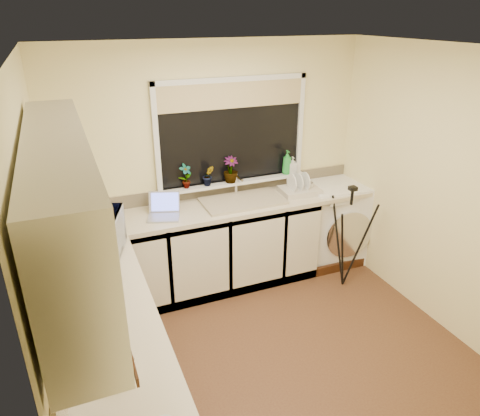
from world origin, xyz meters
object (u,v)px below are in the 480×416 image
(kettle, at_px, (106,254))
(steel_jar, at_px, (108,315))
(soap_bottle_clear, at_px, (292,165))
(laptop, at_px, (164,210))
(plant_a, at_px, (186,176))
(cup_back, at_px, (308,187))
(cup_left, at_px, (126,368))
(washing_machine, at_px, (332,221))
(plant_b, at_px, (208,176))
(soap_bottle_green, at_px, (287,162))
(microwave, at_px, (92,239))
(plant_c, at_px, (231,170))
(tripod, at_px, (348,238))
(dish_rack, at_px, (300,191))

(kettle, xyz_separation_m, steel_jar, (-0.08, -0.71, -0.04))
(steel_jar, distance_m, soap_bottle_clear, 2.74)
(laptop, height_order, plant_a, plant_a)
(kettle, bearing_deg, cup_back, 18.93)
(soap_bottle_clear, xyz_separation_m, cup_left, (-2.15, -2.15, -0.19))
(washing_machine, distance_m, plant_b, 1.59)
(soap_bottle_green, relative_size, cup_left, 2.33)
(microwave, bearing_deg, plant_c, -43.10)
(washing_machine, xyz_separation_m, cup_left, (-2.62, -1.98, 0.49))
(tripod, height_order, steel_jar, tripod)
(soap_bottle_green, bearing_deg, plant_b, -179.11)
(kettle, distance_m, plant_b, 1.49)
(plant_c, height_order, cup_left, plant_c)
(kettle, xyz_separation_m, tripod, (2.37, 0.22, -0.44))
(plant_a, relative_size, soap_bottle_clear, 1.35)
(plant_c, distance_m, soap_bottle_clear, 0.72)
(cup_back, relative_size, cup_left, 1.13)
(washing_machine, relative_size, plant_a, 3.66)
(plant_b, bearing_deg, cup_left, -119.00)
(laptop, relative_size, kettle, 1.93)
(steel_jar, xyz_separation_m, soap_bottle_green, (2.12, 1.67, 0.22))
(steel_jar, distance_m, soap_bottle_green, 2.71)
(steel_jar, relative_size, cup_left, 1.01)
(plant_c, bearing_deg, cup_back, -14.07)
(washing_machine, distance_m, soap_bottle_green, 0.91)
(steel_jar, bearing_deg, cup_back, 32.71)
(soap_bottle_clear, bearing_deg, plant_b, 179.90)
(kettle, distance_m, soap_bottle_green, 2.26)
(plant_b, height_order, plant_c, plant_c)
(laptop, relative_size, dish_rack, 0.93)
(plant_a, xyz_separation_m, soap_bottle_clear, (1.19, -0.01, -0.03))
(laptop, bearing_deg, tripod, 2.57)
(plant_a, height_order, plant_b, plant_a)
(laptop, bearing_deg, dish_rack, 18.78)
(cup_left, bearing_deg, plant_b, 61.00)
(washing_machine, relative_size, cup_back, 7.29)
(steel_jar, distance_m, plant_c, 2.22)
(soap_bottle_green, xyz_separation_m, soap_bottle_clear, (0.06, -0.02, -0.04))
(microwave, distance_m, soap_bottle_green, 2.27)
(soap_bottle_clear, bearing_deg, tripod, -69.63)
(microwave, bearing_deg, kettle, -135.74)
(laptop, xyz_separation_m, plant_c, (0.77, 0.22, 0.23))
(kettle, distance_m, soap_bottle_clear, 2.31)
(microwave, distance_m, soap_bottle_clear, 2.32)
(steel_jar, bearing_deg, kettle, 83.80)
(laptop, bearing_deg, soap_bottle_clear, 27.17)
(dish_rack, bearing_deg, washing_machine, 10.29)
(plant_b, xyz_separation_m, soap_bottle_clear, (0.96, -0.00, -0.01))
(washing_machine, height_order, soap_bottle_clear, soap_bottle_clear)
(plant_b, height_order, soap_bottle_clear, plant_b)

